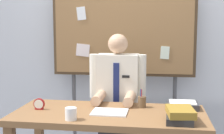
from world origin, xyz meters
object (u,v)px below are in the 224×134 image
bulletin_board (123,33)px  paper_tray (183,105)px  person (118,108)px  coffee_mug (71,114)px  book_stack (180,115)px  desk (109,124)px  open_notebook (110,112)px  pen_holder (142,102)px  desk_clock (39,105)px

bulletin_board → paper_tray: 1.14m
person → coffee_mug: 0.84m
book_stack → coffee_mug: book_stack is taller
desk → paper_tray: size_ratio=6.00×
person → book_stack: person is taller
person → open_notebook: person is taller
open_notebook → paper_tray: (0.59, 0.23, 0.02)m
desk → open_notebook: 0.11m
person → open_notebook: 0.57m
pen_holder → paper_tray: size_ratio=0.62×
bulletin_board → desk: bearing=-90.0°
person → coffee_mug: bearing=-107.5°
desk → desk_clock: desk_clock is taller
desk_clock → bulletin_board: bearing=58.6°
desk → book_stack: bearing=-18.5°
bulletin_board → paper_tray: bearing=-51.6°
desk → paper_tray: paper_tray is taller
pen_holder → paper_tray: bearing=3.1°
bulletin_board → open_notebook: bulletin_board is taller
desk → desk_clock: 0.61m
book_stack → pen_holder: pen_holder is taller
desk → pen_holder: 0.35m
desk_clock → paper_tray: desk_clock is taller
open_notebook → person: bearing=90.8°
desk → coffee_mug: coffee_mug is taller
desk → book_stack: book_stack is taller
desk_clock → paper_tray: size_ratio=0.36×
bulletin_board → pen_holder: 1.00m
paper_tray → desk_clock: bearing=-169.8°
book_stack → paper_tray: 0.40m
open_notebook → coffee_mug: 0.35m
open_notebook → pen_holder: (0.25, 0.22, 0.04)m
desk → paper_tray: 0.65m
open_notebook → coffee_mug: size_ratio=3.05×
desk_clock → pen_holder: (0.85, 0.20, 0.01)m
desk → open_notebook: (0.01, -0.02, 0.10)m
desk_clock → pen_holder: size_ratio=0.59×
person → paper_tray: (0.60, -0.32, 0.14)m
book_stack → paper_tray: bearing=83.3°
paper_tray → coffee_mug: bearing=-151.2°
desk → open_notebook: open_notebook is taller
person → desk_clock: person is taller
desk → coffee_mug: size_ratio=16.73×
desk → pen_holder: bearing=37.5°
coffee_mug → pen_holder: 0.67m
bulletin_board → desk_clock: size_ratio=19.93×
person → paper_tray: size_ratio=5.23×
bulletin_board → open_notebook: size_ratio=6.59×
bulletin_board → pen_holder: bulletin_board is taller
open_notebook → pen_holder: pen_holder is taller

